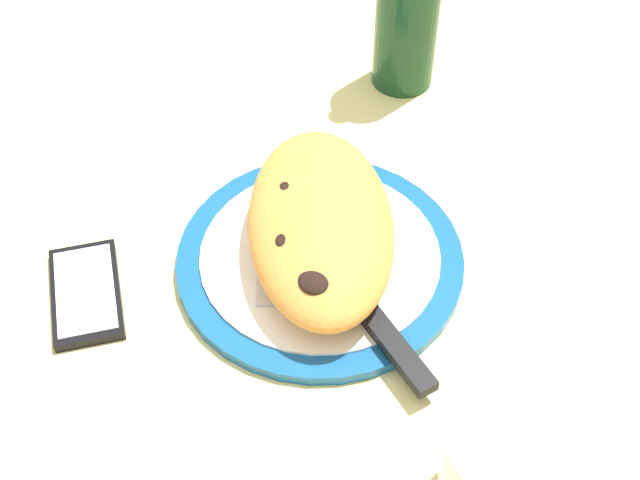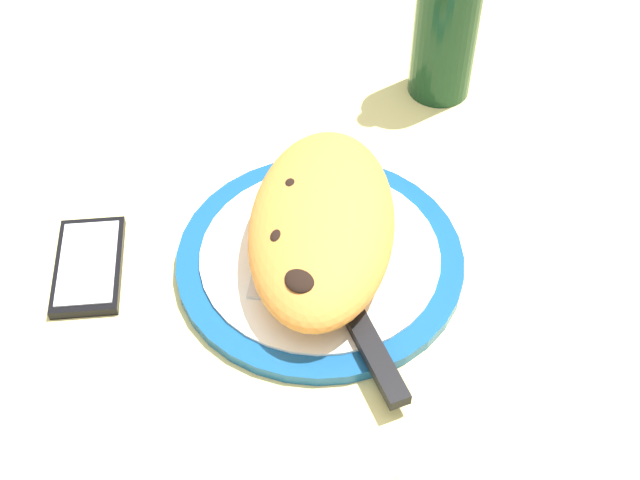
% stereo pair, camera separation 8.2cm
% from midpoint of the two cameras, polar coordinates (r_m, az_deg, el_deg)
% --- Properties ---
extents(ground_plane, '(1.50, 1.50, 0.03)m').
position_cam_midpoint_polar(ground_plane, '(0.85, -2.73, -2.39)').
color(ground_plane, '#E5D684').
extents(plate, '(0.28, 0.28, 0.02)m').
position_cam_midpoint_polar(plate, '(0.84, -2.79, -1.43)').
color(plate, navy).
rests_on(plate, ground_plane).
extents(calzone, '(0.27, 0.17, 0.07)m').
position_cam_midpoint_polar(calzone, '(0.81, -3.07, 0.96)').
color(calzone, orange).
rests_on(calzone, plate).
extents(fork, '(0.17, 0.03, 0.00)m').
position_cam_midpoint_polar(fork, '(0.84, -6.23, -0.85)').
color(fork, silver).
rests_on(fork, plate).
extents(knife, '(0.21, 0.15, 0.01)m').
position_cam_midpoint_polar(knife, '(0.77, 0.74, -5.78)').
color(knife, silver).
rests_on(knife, plate).
extents(smartphone, '(0.13, 0.10, 0.01)m').
position_cam_midpoint_polar(smartphone, '(0.85, -18.17, -3.57)').
color(smartphone, black).
rests_on(smartphone, ground_plane).
extents(water_glass, '(0.07, 0.07, 0.08)m').
position_cam_midpoint_polar(water_glass, '(0.69, 7.79, -15.68)').
color(water_glass, silver).
rests_on(water_glass, ground_plane).
extents(wine_bottle, '(0.07, 0.07, 0.26)m').
position_cam_midpoint_polar(wine_bottle, '(1.00, 3.55, 15.35)').
color(wine_bottle, '#14381E').
rests_on(wine_bottle, ground_plane).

